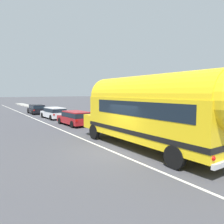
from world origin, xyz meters
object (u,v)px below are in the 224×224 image
car_second (54,112)px  car_third (36,108)px  painted_bus (153,109)px  car_lead (75,117)px

car_second → car_third: (-0.31, 7.23, 0.01)m
painted_bus → car_second: painted_bus is taller
car_lead → car_third: bearing=91.4°
painted_bus → car_third: size_ratio=2.55×
painted_bus → car_second: bearing=89.5°
car_lead → car_second: (-0.03, 6.26, -0.01)m
car_second → car_third: same height
painted_bus → car_third: (-0.16, 24.21, -1.51)m
car_third → painted_bus: bearing=-89.6°
car_lead → car_third: (-0.34, 13.49, -0.00)m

